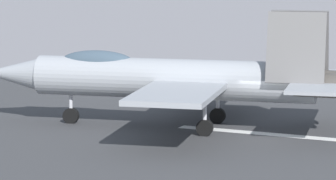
% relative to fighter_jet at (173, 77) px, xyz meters
% --- Properties ---
extents(ground_plane, '(400.00, 400.00, 0.00)m').
position_rel_fighter_jet_xyz_m(ground_plane, '(-4.65, -0.37, -2.41)').
color(ground_plane, gray).
extents(runway_strip, '(240.00, 26.00, 0.02)m').
position_rel_fighter_jet_xyz_m(runway_strip, '(-4.67, -0.37, -2.40)').
color(runway_strip, '#3A3B3D').
rests_on(runway_strip, ground).
extents(fighter_jet, '(18.20, 14.03, 5.61)m').
position_rel_fighter_jet_xyz_m(fighter_jet, '(0.00, 0.00, 0.00)').
color(fighter_jet, '#979BA1').
rests_on(fighter_jet, ground).
extents(crew_person, '(0.53, 0.52, 1.70)m').
position_rel_fighter_jet_xyz_m(crew_person, '(12.38, -8.78, -1.56)').
color(crew_person, '#1E2338').
rests_on(crew_person, ground).
extents(marker_cone_mid, '(0.44, 0.44, 0.55)m').
position_rel_fighter_jet_xyz_m(marker_cone_mid, '(3.59, -13.11, -2.13)').
color(marker_cone_mid, orange).
rests_on(marker_cone_mid, ground).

